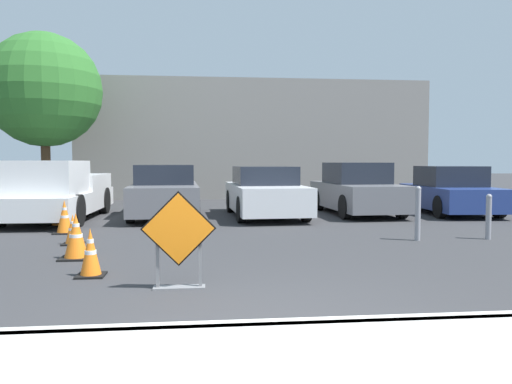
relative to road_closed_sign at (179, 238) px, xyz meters
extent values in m
plane|color=#333335|center=(0.94, 8.18, -0.65)|extent=(96.00, 96.00, 0.00)
cube|color=beige|center=(0.94, -1.82, -0.58)|extent=(21.97, 0.20, 0.14)
cube|color=black|center=(0.00, 0.00, 0.12)|extent=(0.94, 0.02, 0.94)
cube|color=orange|center=(0.00, -0.02, 0.12)|extent=(0.89, 0.02, 0.89)
cube|color=slate|center=(0.00, 0.04, -0.63)|extent=(0.65, 0.20, 0.02)
cube|color=slate|center=(-0.27, 0.04, -0.26)|extent=(0.04, 0.04, 0.76)
cube|color=slate|center=(0.27, 0.04, -0.26)|extent=(0.04, 0.04, 0.76)
cube|color=black|center=(-1.25, 0.83, -0.63)|extent=(0.38, 0.38, 0.03)
cone|color=orange|center=(-1.25, 0.83, -0.29)|extent=(0.28, 0.28, 0.65)
cylinder|color=white|center=(-1.25, 0.83, -0.15)|extent=(0.09, 0.09, 0.06)
cylinder|color=white|center=(-1.25, 0.83, -0.30)|extent=(0.16, 0.16, 0.06)
cube|color=black|center=(-1.77, 2.14, -0.63)|extent=(0.51, 0.51, 0.03)
cone|color=orange|center=(-1.77, 2.14, -0.25)|extent=(0.38, 0.38, 0.73)
cylinder|color=white|center=(-1.77, 2.14, -0.09)|extent=(0.12, 0.12, 0.07)
cylinder|color=white|center=(-1.77, 2.14, -0.27)|extent=(0.21, 0.21, 0.07)
cube|color=black|center=(-2.19, 3.59, -0.63)|extent=(0.38, 0.38, 0.03)
cone|color=orange|center=(-2.19, 3.59, -0.34)|extent=(0.28, 0.28, 0.56)
cylinder|color=white|center=(-2.19, 3.59, -0.22)|extent=(0.09, 0.09, 0.05)
cylinder|color=white|center=(-2.19, 3.59, -0.35)|extent=(0.16, 0.16, 0.05)
cube|color=black|center=(-2.76, 5.15, -0.63)|extent=(0.45, 0.45, 0.03)
cone|color=orange|center=(-2.76, 5.15, -0.26)|extent=(0.33, 0.33, 0.72)
cylinder|color=white|center=(-2.76, 5.15, -0.10)|extent=(0.11, 0.11, 0.06)
cylinder|color=white|center=(-2.76, 5.15, -0.27)|extent=(0.19, 0.19, 0.06)
cube|color=black|center=(-3.27, 6.47, -0.63)|extent=(0.40, 0.40, 0.03)
cone|color=orange|center=(-3.27, 6.47, -0.27)|extent=(0.29, 0.29, 0.68)
cylinder|color=white|center=(-3.27, 6.47, -0.12)|extent=(0.09, 0.09, 0.06)
cylinder|color=white|center=(-3.27, 6.47, -0.29)|extent=(0.16, 0.16, 0.06)
cylinder|color=black|center=(-5.83, 9.89, -0.31)|extent=(0.24, 0.68, 0.67)
cube|color=silver|center=(-3.67, 7.91, -0.15)|extent=(2.08, 5.24, 0.55)
cube|color=silver|center=(-3.69, 6.74, 0.55)|extent=(1.88, 2.11, 0.85)
cube|color=silver|center=(-3.64, 10.16, 0.35)|extent=(1.91, 0.13, 0.45)
cube|color=silver|center=(-2.71, 8.94, 0.35)|extent=(0.14, 2.50, 0.45)
cube|color=silver|center=(-4.61, 8.97, 0.35)|extent=(0.14, 2.50, 0.45)
cylinder|color=black|center=(-2.77, 6.34, -0.25)|extent=(0.25, 0.80, 0.80)
cylinder|color=black|center=(-2.73, 9.46, -0.25)|extent=(0.25, 0.80, 0.80)
cylinder|color=black|center=(-4.58, 9.49, -0.25)|extent=(0.25, 0.80, 0.80)
cube|color=slate|center=(-0.79, 8.35, -0.07)|extent=(2.05, 4.78, 0.76)
cube|color=#1E232D|center=(-0.80, 8.47, 0.58)|extent=(1.71, 2.23, 0.55)
cylinder|color=black|center=(0.11, 6.94, -0.29)|extent=(0.23, 0.71, 0.70)
cylinder|color=black|center=(-1.57, 6.86, -0.29)|extent=(0.23, 0.71, 0.70)
cylinder|color=black|center=(-0.02, 9.84, -0.29)|extent=(0.23, 0.71, 0.70)
cylinder|color=black|center=(-1.70, 9.77, -0.29)|extent=(0.23, 0.71, 0.70)
cube|color=silver|center=(2.09, 8.03, -0.08)|extent=(2.08, 4.51, 0.74)
cube|color=#1E232D|center=(2.08, 8.15, 0.55)|extent=(1.75, 2.11, 0.52)
cylinder|color=black|center=(3.01, 6.71, -0.30)|extent=(0.23, 0.71, 0.70)
cylinder|color=black|center=(1.29, 6.62, -0.30)|extent=(0.23, 0.71, 0.70)
cylinder|color=black|center=(2.88, 9.45, -0.30)|extent=(0.23, 0.71, 0.70)
cylinder|color=black|center=(1.16, 9.36, -0.30)|extent=(0.23, 0.71, 0.70)
cube|color=slate|center=(4.97, 8.48, -0.08)|extent=(2.00, 4.33, 0.74)
cube|color=#1E232D|center=(4.96, 8.59, 0.60)|extent=(1.67, 2.03, 0.63)
cylinder|color=black|center=(5.85, 7.21, -0.30)|extent=(0.23, 0.70, 0.69)
cylinder|color=black|center=(4.20, 7.13, -0.30)|extent=(0.23, 0.70, 0.69)
cylinder|color=black|center=(5.73, 9.83, -0.30)|extent=(0.23, 0.70, 0.69)
cylinder|color=black|center=(4.08, 9.76, -0.30)|extent=(0.23, 0.70, 0.69)
cube|color=navy|center=(7.85, 8.26, -0.14)|extent=(2.08, 4.10, 0.67)
cube|color=#1E232D|center=(7.85, 8.36, 0.50)|extent=(1.73, 1.93, 0.61)
cylinder|color=black|center=(8.62, 6.98, -0.32)|extent=(0.24, 0.65, 0.64)
cylinder|color=black|center=(6.92, 7.08, -0.32)|extent=(0.24, 0.65, 0.64)
cylinder|color=black|center=(8.77, 9.45, -0.32)|extent=(0.24, 0.65, 0.64)
cylinder|color=black|center=(7.07, 9.55, -0.32)|extent=(0.24, 0.65, 0.64)
cylinder|color=gray|center=(4.61, 3.37, -0.12)|extent=(0.11, 0.11, 1.05)
sphere|color=gray|center=(4.61, 3.37, 0.40)|extent=(0.12, 0.12, 0.12)
cylinder|color=gray|center=(6.13, 3.37, -0.21)|extent=(0.11, 0.11, 0.88)
sphere|color=gray|center=(6.13, 3.37, 0.23)|extent=(0.12, 0.12, 0.12)
cube|color=gray|center=(2.57, 17.26, 1.91)|extent=(15.12, 5.00, 5.11)
cylinder|color=#513823|center=(-5.22, 12.10, 0.66)|extent=(0.32, 0.32, 2.61)
sphere|color=#2D6B28|center=(-5.22, 12.10, 3.45)|extent=(3.97, 3.97, 3.97)
camera|label=1|loc=(0.31, -6.23, 0.95)|focal=35.00mm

